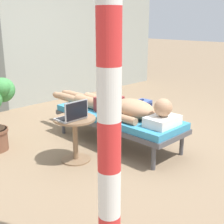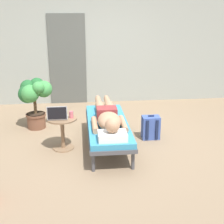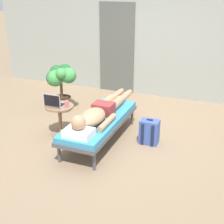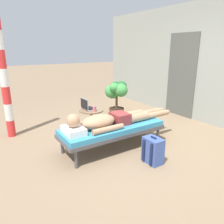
{
  "view_description": "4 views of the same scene",
  "coord_description": "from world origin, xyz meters",
  "views": [
    {
      "loc": [
        -2.84,
        -2.85,
        1.58
      ],
      "look_at": [
        -0.27,
        -0.3,
        0.5
      ],
      "focal_mm": 49.45,
      "sensor_mm": 36.0,
      "label": 1
    },
    {
      "loc": [
        -0.49,
        -4.9,
        2.19
      ],
      "look_at": [
        0.01,
        -0.23,
        0.6
      ],
      "focal_mm": 50.3,
      "sensor_mm": 36.0,
      "label": 2
    },
    {
      "loc": [
        1.83,
        -4.34,
        2.41
      ],
      "look_at": [
        0.08,
        0.0,
        0.46
      ],
      "focal_mm": 49.78,
      "sensor_mm": 36.0,
      "label": 3
    },
    {
      "loc": [
        2.86,
        -2.1,
        1.7
      ],
      "look_at": [
        -0.3,
        -0.04,
        0.57
      ],
      "focal_mm": 34.69,
      "sensor_mm": 36.0,
      "label": 4
    }
  ],
  "objects": [
    {
      "name": "backpack",
      "position": [
        0.71,
        0.05,
        0.2
      ],
      "size": [
        0.3,
        0.26,
        0.42
      ],
      "color": "#3F59A5",
      "rests_on": "ground"
    },
    {
      "name": "lounge_chair",
      "position": [
        -0.06,
        -0.19,
        0.35
      ],
      "size": [
        0.66,
        1.83,
        0.42
      ],
      "color": "#4C4C51",
      "rests_on": "ground"
    },
    {
      "name": "person_reclining",
      "position": [
        -0.06,
        -0.22,
        0.52
      ],
      "size": [
        0.53,
        2.17,
        0.32
      ],
      "color": "white",
      "rests_on": "lounge_chair"
    },
    {
      "name": "potted_plant",
      "position": [
        -1.33,
        0.76,
        0.63
      ],
      "size": [
        0.61,
        0.55,
        0.94
      ],
      "color": "brown",
      "rests_on": "ground"
    },
    {
      "name": "house_door_panel",
      "position": [
        -0.74,
        2.32,
        1.02
      ],
      "size": [
        0.84,
        0.03,
        2.04
      ],
      "primitive_type": "cube",
      "color": "#545651",
      "rests_on": "ground"
    },
    {
      "name": "laptop",
      "position": [
        -0.84,
        -0.26,
        0.58
      ],
      "size": [
        0.31,
        0.24,
        0.23
      ],
      "color": "#A5A8AD",
      "rests_on": "side_table"
    },
    {
      "name": "house_wall_back",
      "position": [
        -0.06,
        2.43,
        1.35
      ],
      "size": [
        7.6,
        0.2,
        2.7
      ],
      "primitive_type": "cube",
      "color": "#999E93",
      "rests_on": "ground"
    },
    {
      "name": "ground_plane",
      "position": [
        0.0,
        0.0,
        0.0
      ],
      "size": [
        40.0,
        40.0,
        0.0
      ],
      "primitive_type": "plane",
      "color": "#8C7256"
    },
    {
      "name": "drink_glass",
      "position": [
        -0.63,
        -0.22,
        0.58
      ],
      "size": [
        0.06,
        0.06,
        0.11
      ],
      "primitive_type": "cylinder",
      "color": "#D86672",
      "rests_on": "side_table"
    },
    {
      "name": "porch_post",
      "position": [
        -1.59,
        -1.58,
        1.16
      ],
      "size": [
        0.15,
        0.15,
        2.32
      ],
      "color": "red",
      "rests_on": "ground"
    },
    {
      "name": "side_table",
      "position": [
        -0.78,
        -0.21,
        0.36
      ],
      "size": [
        0.48,
        0.48,
        0.52
      ],
      "color": "#8C6B4C",
      "rests_on": "ground"
    }
  ]
}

